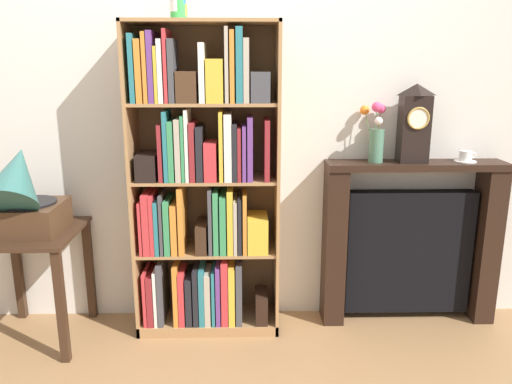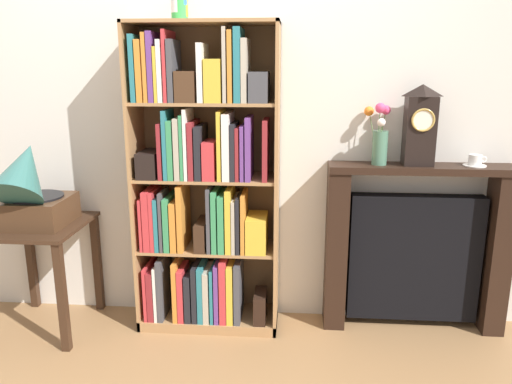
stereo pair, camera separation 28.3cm
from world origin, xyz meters
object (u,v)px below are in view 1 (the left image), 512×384
Objects in this scene: fireplace_mantel at (409,243)px; side_table_left at (34,257)px; bookshelf at (203,194)px; gramophone at (22,194)px; teacup_with_saucer at (466,157)px; flower_vase at (376,135)px; mantel_clock at (414,123)px.

side_table_left is at bearing -174.95° from fireplace_mantel.
bookshelf is at bearing -176.33° from fireplace_mantel.
bookshelf reaches higher than gramophone.
gramophone is 2.45m from teacup_with_saucer.
teacup_with_saucer is (2.44, 0.23, 0.15)m from gramophone.
fireplace_mantel is at bearing 2.32° from flower_vase.
gramophone is 1.24× the size of mantel_clock.
gramophone is at bearing -169.77° from bookshelf.
flower_vase reaches higher than fireplace_mantel.
fireplace_mantel is 0.70m from flower_vase.
bookshelf is 14.01× the size of teacup_with_saucer.
teacup_with_saucer is (2.44, 0.17, 0.52)m from side_table_left.
flower_vase is at bearing 5.40° from side_table_left.
bookshelf is 1.52m from teacup_with_saucer.
side_table_left is 2.50m from teacup_with_saucer.
gramophone is 2.16m from mantel_clock.
mantel_clock is at bearing 4.63° from side_table_left.
fireplace_mantel is at bearing 3.67° from bookshelf.
flower_vase is (-0.24, -0.01, 0.65)m from fireplace_mantel.
mantel_clock is at bearing 2.88° from bookshelf.
fireplace_mantel is at bearing 30.03° from mantel_clock.
bookshelf is at bearing -177.64° from teacup_with_saucer.
flower_vase is (-0.21, 0.01, -0.07)m from mantel_clock.
bookshelf is at bearing -177.12° from mantel_clock.
gramophone is at bearing -173.46° from fireplace_mantel.
side_table_left is 1.46× the size of mantel_clock.
bookshelf reaches higher than fireplace_mantel.
bookshelf reaches higher than side_table_left.
bookshelf is at bearing -175.99° from flower_vase.
mantel_clock is at bearing -179.64° from teacup_with_saucer.
flower_vase is (0.98, 0.07, 0.32)m from bookshelf.
side_table_left is at bearing -175.37° from mantel_clock.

